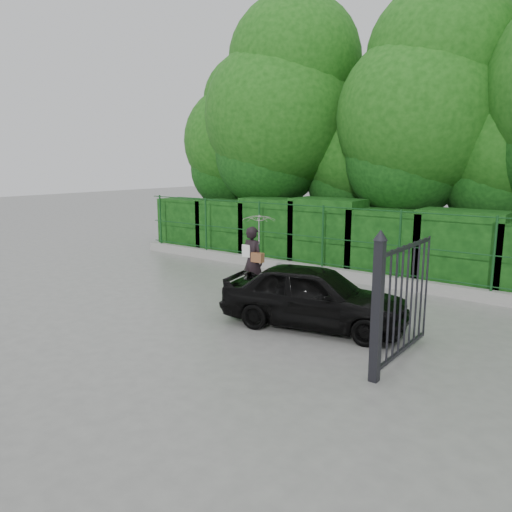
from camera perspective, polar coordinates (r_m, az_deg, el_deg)
The scene contains 8 objects.
ground at distance 11.49m, azimuth -5.59°, elevation -6.14°, with size 80.00×80.00×0.00m, color gray.
kerb at distance 14.95m, azimuth 6.20°, elevation -1.56°, with size 14.00×0.25×0.30m, color #9E9E99.
fence at distance 14.65m, azimuth 7.02°, elevation 2.34°, with size 14.13×0.06×1.80m.
hedge at distance 15.65m, azimuth 8.13°, elevation 2.15°, with size 14.20×1.20×2.20m.
trees at distance 17.05m, azimuth 15.77°, elevation 14.73°, with size 17.10×6.15×8.08m.
gate at distance 8.15m, azimuth 15.04°, elevation -4.88°, with size 0.22×2.33×2.36m.
woman at distance 12.61m, azimuth -0.02°, elevation 1.46°, with size 0.89×0.85×2.03m.
car at distance 10.22m, azimuth 6.65°, elevation -4.55°, with size 1.52×3.79×1.29m, color black.
Camera 1 is at (7.51, -8.03, 3.34)m, focal length 35.00 mm.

